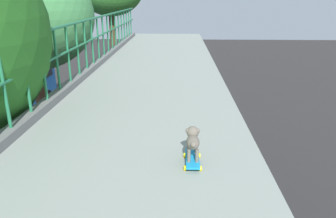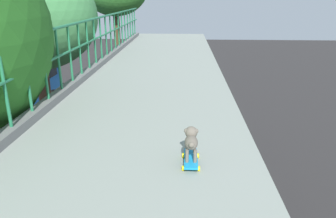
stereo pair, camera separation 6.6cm
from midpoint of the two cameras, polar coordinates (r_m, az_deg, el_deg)
The scene contains 4 objects.
city_bus at distance 22.37m, azimuth -27.87°, elevation 2.09°, with size 2.65×11.96×3.15m.
roadside_tree_far at distance 10.71m, azimuth -23.37°, elevation 14.41°, with size 3.72×3.72×8.63m.
toy_skateboard at distance 3.52m, azimuth 3.83°, elevation -8.86°, with size 0.19×0.44×0.08m.
small_dog at distance 3.46m, azimuth 3.90°, elevation -5.44°, with size 0.16×0.38×0.31m.
Camera 1 is at (1.91, -0.43, 7.62)m, focal length 34.20 mm.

